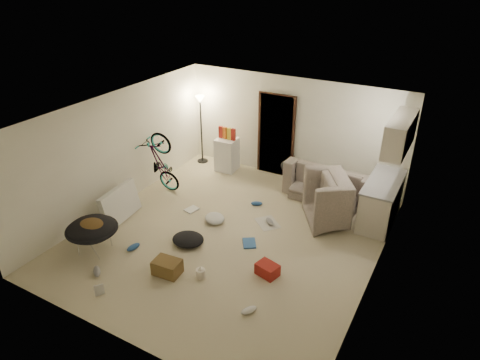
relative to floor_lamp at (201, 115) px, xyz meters
The scene contains 38 objects.
floor 3.81m from the floor_lamp, 47.83° to the right, with size 5.50×6.00×0.02m, color beige.
ceiling 3.77m from the floor_lamp, 47.83° to the right, with size 5.50×6.00×0.02m, color white.
wall_back 2.43m from the floor_lamp, ahead, with size 5.50×0.02×2.50m, color white.
wall_front 6.15m from the floor_lamp, 67.02° to the right, with size 5.50×0.02×2.50m, color white.
wall_left 2.67m from the floor_lamp, 97.74° to the right, with size 0.02×6.00×2.50m, color white.
wall_right 5.80m from the floor_lamp, 27.18° to the right, with size 0.02×6.00×2.50m, color white.
doorway 2.05m from the floor_lamp, ahead, with size 0.85×0.10×2.04m, color black.
door_trim 2.04m from the floor_lamp, ahead, with size 0.97×0.04×2.10m, color #351C12.
floor_lamp is the anchor object (origin of this frame).
kitchen_counter 4.95m from the floor_lamp, ahead, with size 0.60×1.50×0.88m, color beige.
counter_top 4.89m from the floor_lamp, ahead, with size 0.64×1.54×0.04m, color gray.
kitchen_uppers 5.04m from the floor_lamp, ahead, with size 0.38×1.40×0.65m, color beige.
sofa 3.76m from the floor_lamp, ahead, with size 2.02×0.79×0.59m, color #373E37.
armchair 4.42m from the floor_lamp, 13.81° to the right, with size 1.17×1.03×0.76m, color #373E37.
bicycle 2.05m from the floor_lamp, 86.88° to the right, with size 0.54×1.56×0.82m, color black.
book_asset 5.53m from the floor_lamp, 75.25° to the right, with size 0.15×0.21×0.02m, color maroon.
mini_fridge 1.22m from the floor_lamp, ahead, with size 0.50×0.50×0.85m, color white.
snack_box_0 0.74m from the floor_lamp, ahead, with size 0.10×0.07×0.30m, color maroon.
snack_box_1 0.85m from the floor_lamp, ahead, with size 0.10×0.07×0.30m, color #BB5417.
snack_box_2 0.96m from the floor_lamp, ahead, with size 0.10×0.07×0.30m, color yellow.
snack_box_3 1.07m from the floor_lamp, ahead, with size 0.10×0.07×0.30m, color maroon.
saucer_chair 4.42m from the floor_lamp, 83.92° to the right, with size 0.94×0.94×0.67m.
hoodie 4.42m from the floor_lamp, 83.31° to the right, with size 0.48×0.40×0.22m, color brown.
sofa_drape 2.78m from the floor_lamp, ahead, with size 0.56×0.46×0.28m, color black.
tv_box 3.36m from the floor_lamp, 88.22° to the right, with size 0.13×1.06×0.70m, color silver.
drink_case_a 4.78m from the floor_lamp, 63.95° to the right, with size 0.46×0.33×0.27m, color brown.
drink_case_b 5.04m from the floor_lamp, 43.24° to the right, with size 0.37×0.27×0.21m, color maroon.
juicer 4.90m from the floor_lamp, 56.82° to the right, with size 0.16×0.16×0.23m.
newspaper 3.67m from the floor_lamp, 33.43° to the right, with size 0.40×0.52×0.01m, color beige.
book_blue 4.16m from the floor_lamp, 43.39° to the right, with size 0.24×0.33×0.03m, color #2A569B.
book_white 2.84m from the floor_lamp, 61.88° to the right, with size 0.22×0.29×0.03m, color silver.
shoe_0 2.98m from the floor_lamp, 30.15° to the right, with size 0.26×0.10×0.09m, color #2A569B.
shoe_1 3.69m from the floor_lamp, 32.98° to the right, with size 0.28×0.11×0.10m, color slate.
shoe_2 4.26m from the floor_lamp, 75.05° to the right, with size 0.28×0.12×0.11m, color #2A569B.
shoe_3 5.04m from the floor_lamp, 78.41° to the right, with size 0.30×0.12×0.11m, color slate.
shoe_4 5.82m from the floor_lamp, 49.23° to the right, with size 0.27×0.11×0.10m, color white.
clothes_lump_a 3.95m from the floor_lamp, 60.63° to the right, with size 0.61×0.53×0.20m, color black.
clothes_lump_c 3.26m from the floor_lamp, 51.66° to the right, with size 0.46×0.40×0.14m, color silver.
Camera 1 is at (3.59, -6.02, 4.86)m, focal length 32.00 mm.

